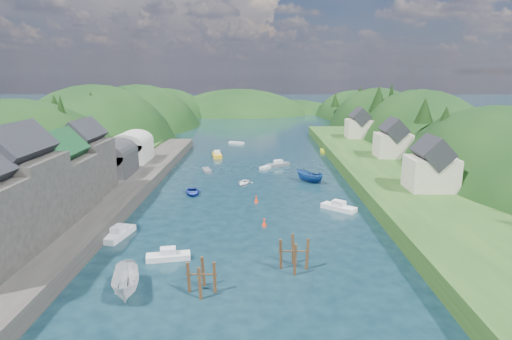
{
  "coord_description": "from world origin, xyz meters",
  "views": [
    {
      "loc": [
        0.63,
        -42.27,
        20.23
      ],
      "look_at": [
        0.0,
        28.0,
        4.0
      ],
      "focal_mm": 30.0,
      "sensor_mm": 36.0,
      "label": 1
    }
  ],
  "objects_px": {
    "piling_cluster_near": "(202,280)",
    "channel_buoy_far": "(256,199)",
    "channel_buoy_near": "(264,223)",
    "piling_cluster_far": "(294,257)"
  },
  "relations": [
    {
      "from": "piling_cluster_near",
      "to": "channel_buoy_near",
      "type": "height_order",
      "value": "piling_cluster_near"
    },
    {
      "from": "piling_cluster_near",
      "to": "piling_cluster_far",
      "type": "xyz_separation_m",
      "value": [
        8.99,
        4.9,
        0.16
      ]
    },
    {
      "from": "piling_cluster_near",
      "to": "channel_buoy_near",
      "type": "distance_m",
      "value": 18.64
    },
    {
      "from": "piling_cluster_near",
      "to": "channel_buoy_far",
      "type": "relative_size",
      "value": 3.3
    },
    {
      "from": "piling_cluster_far",
      "to": "channel_buoy_far",
      "type": "bearing_deg",
      "value": 99.96
    },
    {
      "from": "channel_buoy_near",
      "to": "channel_buoy_far",
      "type": "relative_size",
      "value": 1.0
    },
    {
      "from": "channel_buoy_near",
      "to": "channel_buoy_far",
      "type": "bearing_deg",
      "value": 96.14
    },
    {
      "from": "piling_cluster_near",
      "to": "channel_buoy_far",
      "type": "xyz_separation_m",
      "value": [
        4.86,
        28.38,
        -0.77
      ]
    },
    {
      "from": "piling_cluster_near",
      "to": "channel_buoy_near",
      "type": "xyz_separation_m",
      "value": [
        6.02,
        17.63,
        -0.77
      ]
    },
    {
      "from": "piling_cluster_far",
      "to": "channel_buoy_near",
      "type": "height_order",
      "value": "piling_cluster_far"
    }
  ]
}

